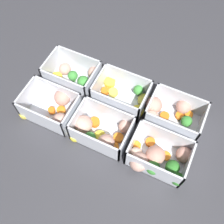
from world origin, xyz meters
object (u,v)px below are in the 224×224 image
(container_far_left, at_px, (76,76))
(container_near_center, at_px, (101,131))
(container_near_right, at_px, (157,158))
(container_far_right, at_px, (169,113))
(container_far_center, at_px, (123,95))
(container_near_left, at_px, (55,108))

(container_far_left, bearing_deg, container_near_center, -41.40)
(container_near_right, relative_size, container_far_right, 0.99)
(container_far_center, bearing_deg, container_far_right, -1.42)
(container_far_center, distance_m, container_far_right, 0.14)
(container_near_center, bearing_deg, container_far_left, 138.60)
(container_near_right, bearing_deg, container_far_right, 97.65)
(container_near_center, distance_m, container_far_right, 0.20)
(container_near_center, height_order, container_far_right, same)
(container_near_left, bearing_deg, container_near_right, -2.53)
(container_near_center, distance_m, container_far_left, 0.20)
(container_near_left, xyz_separation_m, container_near_center, (0.15, -0.01, -0.00))
(container_far_right, bearing_deg, container_near_right, -82.35)
(container_near_left, height_order, container_near_right, same)
(container_near_center, bearing_deg, container_far_center, 87.05)
(container_near_left, relative_size, container_far_right, 0.98)
(container_near_left, bearing_deg, container_near_center, -3.16)
(container_far_left, relative_size, container_far_center, 0.96)
(container_near_center, xyz_separation_m, container_far_center, (0.01, 0.14, -0.00))
(container_near_left, distance_m, container_far_left, 0.13)
(container_near_center, height_order, container_near_right, same)
(container_near_right, xyz_separation_m, container_far_center, (-0.16, 0.14, -0.00))
(container_far_center, bearing_deg, container_near_left, -140.90)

